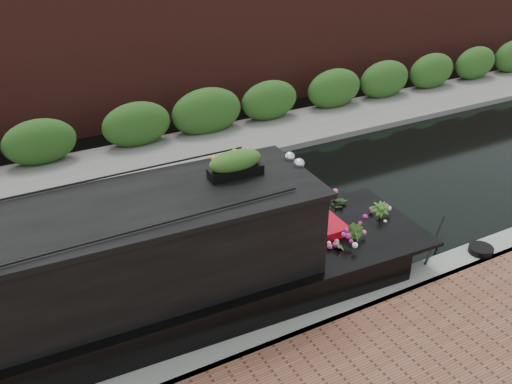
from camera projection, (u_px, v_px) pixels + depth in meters
ground at (209, 238)px, 11.87m from camera, size 80.00×80.00×0.00m
near_bank_coping at (293, 334)px, 9.31m from camera, size 40.00×0.60×0.50m
far_bank_path at (143, 163)px, 15.12m from camera, size 40.00×2.40×0.34m
far_hedge at (133, 151)px, 15.82m from camera, size 40.00×1.10×2.80m
far_brick_wall at (111, 127)px, 17.45m from camera, size 40.00×1.00×8.00m
narrowboat at (36, 312)px, 8.41m from camera, size 13.04×2.90×3.04m
rope_fender at (392, 233)px, 11.67m from camera, size 0.40×0.38×0.40m
coiled_mooring_rope at (481, 250)px, 10.93m from camera, size 0.47×0.47×0.12m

